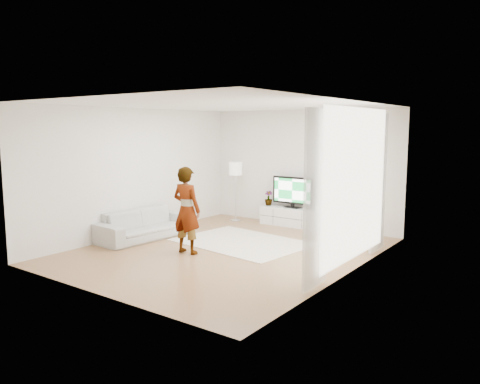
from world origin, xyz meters
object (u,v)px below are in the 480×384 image
Objects in this scene: media_console at (292,217)px; television at (293,191)px; rug at (242,242)px; floor_lamp at (236,171)px; player at (187,210)px; sofa at (145,224)px.

television is (-0.00, 0.03, 0.63)m from media_console.
floor_lamp is (-1.48, 1.79, 1.27)m from rug.
player is (-0.34, -1.32, 0.83)m from rug.
sofa is at bearing -16.24° from player.
rug is at bearing -60.28° from sofa.
rug is (-0.02, -2.05, -0.22)m from media_console.
player reaches higher than media_console.
sofa is (-1.92, -2.99, 0.09)m from media_console.
sofa is 2.93m from floor_lamp.
player is at bearing -69.72° from floor_lamp.
television reaches higher than rug.
sofa is at bearing -122.69° from media_console.
sofa is at bearing -98.63° from floor_lamp.
floor_lamp is at bearing -170.13° from media_console.
floor_lamp is (-1.15, 3.11, 0.44)m from player.
player reaches higher than television.
media_console is 1.05× the size of floor_lamp.
media_console is 3.56m from sofa.
television is 3.42m from player.
media_console is at bearing -29.34° from sofa.
sofa is (-1.56, 0.38, -0.53)m from player.
media_console is at bearing -98.65° from player.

